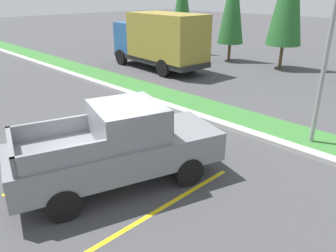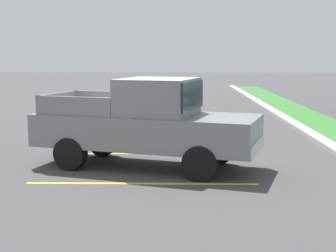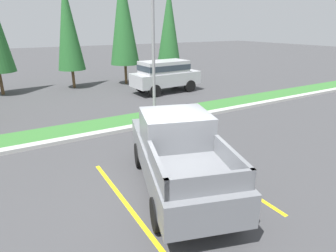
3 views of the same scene
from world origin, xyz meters
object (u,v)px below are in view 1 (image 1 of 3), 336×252
pickup_truck_main (120,146)px  cypress_tree_left_inner (233,1)px  street_light (331,20)px  cargo_truck_distant (160,39)px  cypress_tree_leftmost (182,1)px

pickup_truck_main → cypress_tree_left_inner: 17.17m
street_light → pickup_truck_main: bearing=-112.8°
cargo_truck_distant → street_light: bearing=-19.7°
cypress_tree_leftmost → pickup_truck_main: bearing=-51.3°
cargo_truck_distant → cypress_tree_left_inner: cypress_tree_left_inner is taller
cypress_tree_left_inner → pickup_truck_main: bearing=-63.5°
cypress_tree_leftmost → cypress_tree_left_inner: (4.36, 0.26, 0.12)m
cargo_truck_distant → cypress_tree_left_inner: size_ratio=1.02×
street_light → cypress_tree_left_inner: 13.68m
cargo_truck_distant → street_light: 12.26m
pickup_truck_main → cypress_tree_leftmost: bearing=128.7°
cypress_tree_leftmost → cypress_tree_left_inner: size_ratio=0.97×
cypress_tree_leftmost → street_light: bearing=-32.5°
pickup_truck_main → cypress_tree_left_inner: (-7.54, 15.13, 2.95)m
pickup_truck_main → cargo_truck_distant: size_ratio=0.80×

